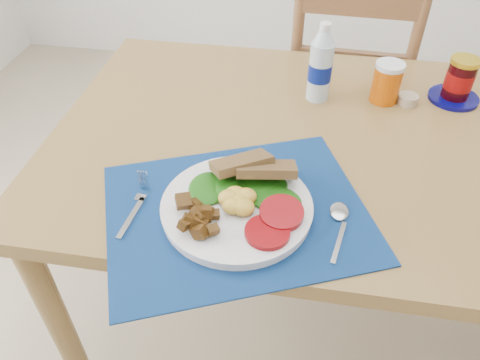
# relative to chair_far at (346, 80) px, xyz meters

# --- Properties ---
(table) EXTENTS (1.40, 0.90, 0.75)m
(table) POSITION_rel_chair_far_xyz_m (-0.05, -0.60, 0.09)
(table) COLOR brown
(table) RESTS_ON ground
(chair_far) EXTENTS (0.44, 0.42, 1.14)m
(chair_far) POSITION_rel_chair_far_xyz_m (0.00, 0.00, 0.00)
(chair_far) COLOR brown
(chair_far) RESTS_ON ground
(placemat) EXTENTS (0.64, 0.58, 0.00)m
(placemat) POSITION_rel_chair_far_xyz_m (-0.25, -0.89, 0.18)
(placemat) COLOR black
(placemat) RESTS_ON table
(breakfast_plate) EXTENTS (0.30, 0.30, 0.07)m
(breakfast_plate) POSITION_rel_chair_far_xyz_m (-0.26, -0.90, 0.20)
(breakfast_plate) COLOR silver
(breakfast_plate) RESTS_ON placemat
(fork) EXTENTS (0.03, 0.17, 0.00)m
(fork) POSITION_rel_chair_far_xyz_m (-0.45, -0.91, 0.18)
(fork) COLOR #B2B5BA
(fork) RESTS_ON placemat
(spoon) EXTENTS (0.04, 0.16, 0.00)m
(spoon) POSITION_rel_chair_far_xyz_m (-0.04, -0.89, 0.18)
(spoon) COLOR #B2B5BA
(spoon) RESTS_ON placemat
(water_bottle) EXTENTS (0.06, 0.06, 0.21)m
(water_bottle) POSITION_rel_chair_far_xyz_m (-0.11, -0.42, 0.27)
(water_bottle) COLOR #ADBFCC
(water_bottle) RESTS_ON table
(juice_glass) EXTENTS (0.07, 0.07, 0.10)m
(juice_glass) POSITION_rel_chair_far_xyz_m (0.07, -0.41, 0.23)
(juice_glass) COLOR #C34E05
(juice_glass) RESTS_ON table
(ramekin) EXTENTS (0.05, 0.05, 0.03)m
(ramekin) POSITION_rel_chair_far_xyz_m (0.13, -0.41, 0.19)
(ramekin) COLOR tan
(ramekin) RESTS_ON table
(jam_on_saucer) EXTENTS (0.13, 0.13, 0.12)m
(jam_on_saucer) POSITION_rel_chair_far_xyz_m (0.26, -0.37, 0.23)
(jam_on_saucer) COLOR #050552
(jam_on_saucer) RESTS_ON table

